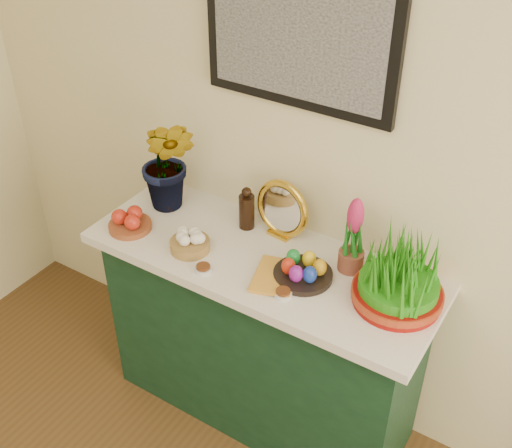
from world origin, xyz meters
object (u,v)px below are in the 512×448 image
at_px(sideboard, 262,341).
at_px(book, 255,272).
at_px(mirror, 282,210).
at_px(wheatgrass_sabzeh, 400,277).
at_px(hyacinth_green, 167,148).

xyz_separation_m(sideboard, book, (0.04, -0.12, 0.48)).
bearing_deg(book, mirror, 84.13).
xyz_separation_m(book, wheatgrass_sabzeh, (0.50, 0.14, 0.10)).
bearing_deg(wheatgrass_sabzeh, book, -164.06).
bearing_deg(mirror, book, -80.10).
distance_m(mirror, wheatgrass_sabzeh, 0.56).
height_order(sideboard, mirror, mirror).
relative_size(sideboard, hyacinth_green, 2.29).
bearing_deg(wheatgrass_sabzeh, hyacinth_green, 177.10).
bearing_deg(hyacinth_green, mirror, 0.07).
height_order(sideboard, hyacinth_green, hyacinth_green).
height_order(mirror, wheatgrass_sabzeh, wheatgrass_sabzeh).
bearing_deg(book, wheatgrass_sabzeh, 0.17).
distance_m(sideboard, hyacinth_green, 0.91).
height_order(mirror, book, mirror).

